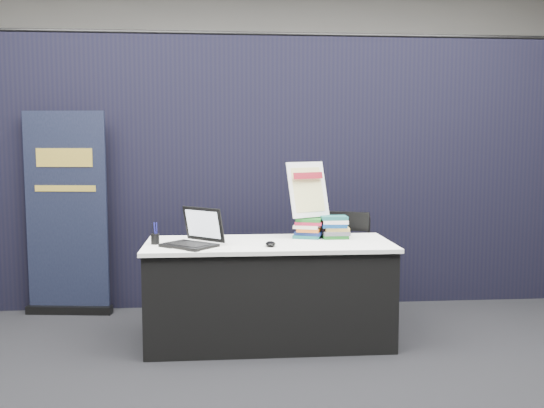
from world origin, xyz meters
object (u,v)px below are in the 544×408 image
Objects in this scene: display_table at (269,292)px; laptop at (189,237)px; book_stack_tall at (308,228)px; book_stack_short at (335,227)px; info_sign at (308,190)px; stacking_chair at (349,263)px; pullup_banner at (67,225)px.

laptop is at bearing -169.46° from display_table.
book_stack_tall is (0.32, 0.17, 0.45)m from display_table.
laptop is 2.36× the size of book_stack_short.
book_stack_short is at bearing -7.39° from book_stack_tall.
book_stack_tall is 0.21m from book_stack_short.
info_sign reaches higher than stacking_chair.
info_sign reaches higher than display_table.
book_stack_short is (0.52, 0.14, 0.46)m from display_table.
laptop is 0.52× the size of stacking_chair.
book_stack_tall is at bearing -114.04° from info_sign.
stacking_chair is (1.25, 0.48, -0.31)m from laptop.
laptop is 0.98m from info_sign.
pullup_banner reaches higher than display_table.
display_table is at bearing 51.13° from laptop.
pullup_banner reaches higher than info_sign.
book_stack_short is 0.12× the size of pullup_banner.
display_table is at bearing -127.41° from stacking_chair.
info_sign is at bearing -12.20° from pullup_banner.
book_stack_short is 0.46× the size of info_sign.
pullup_banner reaches higher than book_stack_tall.
book_stack_short is 0.44m from stacking_chair.
info_sign is (0.00, 0.03, 0.29)m from book_stack_tall.
laptop reaches higher than stacking_chair.
book_stack_short reaches higher than display_table.
book_stack_tall is at bearing 57.75° from laptop.
display_table is 0.71m from book_stack_short.
book_stack_short is at bearing -100.87° from stacking_chair.
display_table is 1.04× the size of pullup_banner.
info_sign reaches higher than book_stack_short.
info_sign is at bearing 32.11° from display_table.
book_stack_tall is 0.13× the size of pullup_banner.
stacking_chair is at bearing 1.71° from info_sign.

